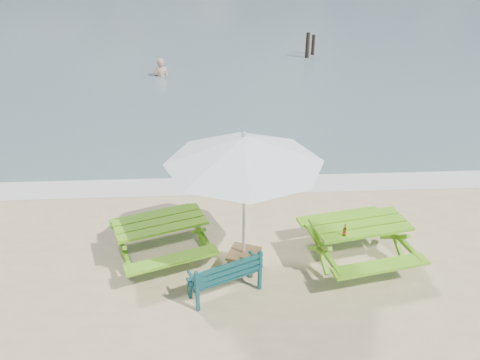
{
  "coord_description": "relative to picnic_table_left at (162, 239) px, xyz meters",
  "views": [
    {
      "loc": [
        -0.28,
        -5.37,
        5.46
      ],
      "look_at": [
        0.18,
        3.0,
        1.0
      ],
      "focal_mm": 35.0,
      "sensor_mm": 36.0,
      "label": 1
    }
  ],
  "objects": [
    {
      "name": "foam_strip",
      "position": [
        1.35,
        2.72,
        -0.37
      ],
      "size": [
        22.0,
        0.9,
        0.01
      ],
      "primitive_type": "cube",
      "color": "silver",
      "rests_on": "ground"
    },
    {
      "name": "picnic_table_left",
      "position": [
        0.0,
        0.0,
        0.0
      ],
      "size": [
        2.16,
        2.27,
        0.79
      ],
      "color": "#60A619",
      "rests_on": "ground"
    },
    {
      "name": "picnic_table_right",
      "position": [
        3.63,
        -0.33,
        0.02
      ],
      "size": [
        2.06,
        2.22,
        0.82
      ],
      "color": "#64AC1A",
      "rests_on": "ground"
    },
    {
      "name": "park_bench",
      "position": [
        1.15,
        -1.09,
        -0.14
      ],
      "size": [
        1.29,
        0.88,
        0.76
      ],
      "color": "#0F3E41",
      "rests_on": "ground"
    },
    {
      "name": "side_table",
      "position": [
        1.51,
        -0.43,
        -0.2
      ],
      "size": [
        0.69,
        0.69,
        0.34
      ],
      "color": "brown",
      "rests_on": "ground"
    },
    {
      "name": "patio_umbrella",
      "position": [
        1.51,
        -0.43,
        2.0
      ],
      "size": [
        3.44,
        3.44,
        2.62
      ],
      "color": "silver",
      "rests_on": "ground"
    },
    {
      "name": "beer_bottle",
      "position": [
        3.23,
        -0.69,
        0.52
      ],
      "size": [
        0.06,
        0.06,
        0.24
      ],
      "color": "#905B14",
      "rests_on": "picnic_table_right"
    },
    {
      "name": "swimmer",
      "position": [
        -1.22,
        12.6,
        -0.53
      ],
      "size": [
        0.71,
        0.5,
        1.84
      ],
      "color": "tan",
      "rests_on": "ground"
    },
    {
      "name": "mooring_pilings",
      "position": [
        5.76,
        15.83,
        0.08
      ],
      "size": [
        0.58,
        0.78,
        1.4
      ],
      "color": "black",
      "rests_on": "ground"
    }
  ]
}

